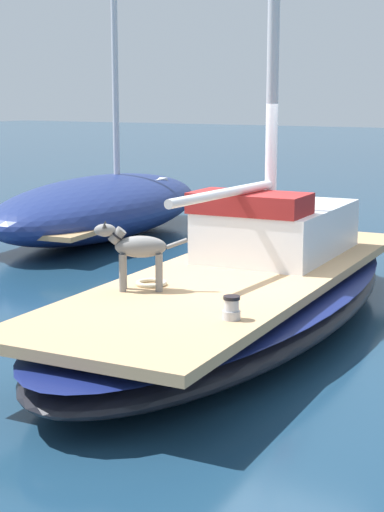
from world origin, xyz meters
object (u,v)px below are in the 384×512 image
Objects in this scene: coiled_rope at (151,283)px; moored_boat_port_side at (101,206)px; deck_winch at (232,308)px; dog_grey at (136,249)px; sailboat_main at (239,300)px.

moored_boat_port_side is at bearing 132.62° from coiled_rope.
coiled_rope is (-1.35, 0.71, -0.08)m from deck_winch.
coiled_rope is (0.00, 0.26, -0.40)m from dog_grey.
sailboat_main is at bearing -38.15° from moored_boat_port_side.
moored_boat_port_side is at bearing 136.13° from deck_winch.
sailboat_main is 35.39× the size of deck_winch.
deck_winch is at bearing -27.72° from coiled_rope.
moored_boat_port_side is at bearing 131.20° from dog_grey.
coiled_rope is at bearing -47.38° from moored_boat_port_side.
sailboat_main is 22.94× the size of coiled_rope.
coiled_rope is at bearing -114.41° from sailboat_main.
coiled_rope is at bearing 89.93° from dog_grey.
sailboat_main is 1.57m from dog_grey.
moored_boat_port_side is (-5.15, 4.05, 0.25)m from sailboat_main.
dog_grey reaches higher than coiled_rope.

